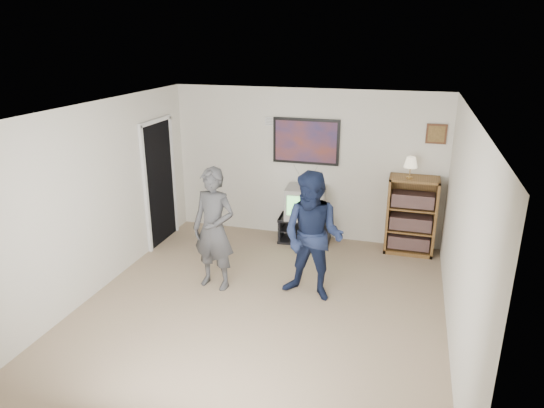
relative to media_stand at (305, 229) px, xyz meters
The scene contains 13 objects.
room_shell 2.15m from the media_stand, 91.99° to the right, with size 4.51×5.00×2.51m.
media_stand is the anchor object (origin of this frame).
crt_television 0.47m from the media_stand, ahead, with size 0.62×0.52×0.52m, color gray, non-canonical shape.
bookshelf 1.73m from the media_stand, ahead, with size 0.75×0.43×1.23m, color brown, non-canonical shape.
table_lamp 1.99m from the media_stand, ahead, with size 0.20×0.20×0.32m, color beige, non-canonical shape.
person_tall 2.12m from the media_stand, 114.50° to the right, with size 0.61×0.40×1.68m, color #39393C.
person_short 1.94m from the media_stand, 74.65° to the right, with size 0.83×0.65×1.71m, color #151E3B.
controller_left 2.11m from the media_stand, 119.11° to the right, with size 0.03×0.11×0.03m, color white.
controller_right 1.84m from the media_stand, 70.75° to the right, with size 0.04×0.12×0.04m, color white.
poster 1.46m from the media_stand, 104.93° to the left, with size 1.10×0.03×0.75m, color black.
air_vent 1.86m from the media_stand, 157.89° to the left, with size 0.28×0.02×0.14m, color white.
small_picture 2.57m from the media_stand, ahead, with size 0.30×0.03×0.30m, color #4A2A17.
doorway 2.51m from the media_stand, 164.68° to the right, with size 0.03×0.85×2.00m, color black.
Camera 1 is at (1.63, -5.15, 3.28)m, focal length 32.00 mm.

